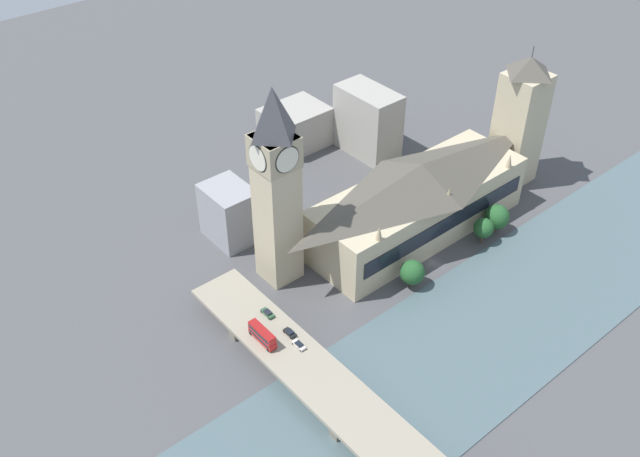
% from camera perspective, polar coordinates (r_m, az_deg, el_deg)
% --- Properties ---
extents(ground_plane, '(600.00, 600.00, 0.00)m').
position_cam_1_polar(ground_plane, '(240.00, 9.11, -2.79)').
color(ground_plane, '#4C4C4F').
extents(river_water, '(48.95, 360.00, 0.30)m').
position_cam_1_polar(river_water, '(227.15, 14.77, -6.56)').
color(river_water, '#4C6066').
rests_on(river_water, ground_plane).
extents(parliament_hall, '(27.26, 81.66, 27.78)m').
position_cam_1_polar(parliament_hall, '(244.67, 7.89, 2.37)').
color(parliament_hall, '#C1B28E').
rests_on(parliament_hall, ground_plane).
extents(clock_tower, '(12.35, 12.35, 67.28)m').
position_cam_1_polar(clock_tower, '(211.23, -3.55, 3.68)').
color(clock_tower, '#C1B28E').
rests_on(clock_tower, ground_plane).
extents(victoria_tower, '(14.32, 14.32, 54.18)m').
position_cam_1_polar(victoria_tower, '(274.49, 15.67, 8.30)').
color(victoria_tower, '#C1B28E').
rests_on(victoria_tower, ground_plane).
extents(road_bridge, '(129.90, 16.06, 6.20)m').
position_cam_1_polar(road_bridge, '(189.08, 2.66, -14.54)').
color(road_bridge, gray).
rests_on(road_bridge, ground_plane).
extents(double_decker_bus_rear, '(10.18, 2.65, 4.74)m').
position_cam_1_polar(double_decker_bus_rear, '(202.14, -4.64, -8.46)').
color(double_decker_bus_rear, red).
rests_on(double_decker_bus_rear, road_bridge).
extents(car_northbound_lead, '(4.15, 1.91, 1.41)m').
position_cam_1_polar(car_northbound_lead, '(204.83, -2.43, -8.32)').
color(car_northbound_lead, black).
rests_on(car_northbound_lead, road_bridge).
extents(car_northbound_mid, '(4.71, 1.92, 1.43)m').
position_cam_1_polar(car_northbound_mid, '(210.70, -4.22, -6.76)').
color(car_northbound_mid, '#2D5638').
rests_on(car_northbound_mid, road_bridge).
extents(car_northbound_tail, '(4.42, 1.78, 1.37)m').
position_cam_1_polar(car_northbound_tail, '(201.55, -1.70, -9.29)').
color(car_northbound_tail, silver).
rests_on(car_northbound_tail, road_bridge).
extents(city_block_west, '(18.02, 14.02, 20.24)m').
position_cam_1_polar(city_block_west, '(243.85, -7.25, 1.23)').
color(city_block_west, '#939399').
rests_on(city_block_west, ground_plane).
extents(city_block_center, '(19.88, 24.90, 16.73)m').
position_cam_1_polar(city_block_center, '(294.25, -2.00, 8.11)').
color(city_block_center, '#A39E93').
rests_on(city_block_center, ground_plane).
extents(city_block_east, '(26.19, 14.55, 27.24)m').
position_cam_1_polar(city_block_east, '(287.97, 3.84, 8.53)').
color(city_block_east, '#A39E93').
rests_on(city_block_east, ground_plane).
extents(tree_embankment_near, '(6.93, 6.93, 9.87)m').
position_cam_1_polar(tree_embankment_near, '(247.78, 12.95, 0.04)').
color(tree_embankment_near, brown).
rests_on(tree_embankment_near, ground_plane).
extents(tree_embankment_mid, '(8.00, 8.00, 10.04)m').
position_cam_1_polar(tree_embankment_mid, '(226.51, 7.39, -3.49)').
color(tree_embankment_mid, brown).
rests_on(tree_embankment_mid, ground_plane).
extents(tree_embankment_far, '(8.79, 8.79, 11.01)m').
position_cam_1_polar(tree_embankment_far, '(253.56, 13.95, 0.91)').
color(tree_embankment_far, brown).
rests_on(tree_embankment_far, ground_plane).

